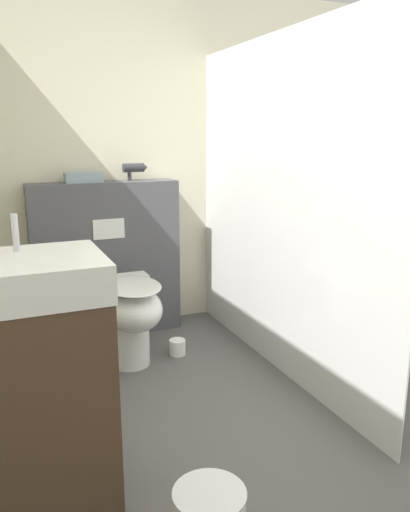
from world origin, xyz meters
The scene contains 8 objects.
wall_back centered at (0.00, 2.39, 1.25)m, with size 8.00×0.06×2.50m.
partition_panel centered at (-0.33, 2.23, 0.56)m, with size 1.05×0.23×1.13m.
shower_glass centered at (0.52, 1.27, 1.01)m, with size 0.04×2.18×2.02m.
toilet centered at (-0.33, 1.62, 0.36)m, with size 0.37×0.62×0.57m.
sink_vanity centered at (-1.00, 0.53, 0.52)m, with size 0.58×0.46×1.17m.
hair_drier centered at (-0.10, 2.25, 1.22)m, with size 0.18×0.06×0.12m.
folded_towel centered at (-0.46, 2.23, 1.16)m, with size 0.25×0.13×0.07m.
spare_toilet_roll centered at (0.00, 1.66, 0.05)m, with size 0.11×0.11×0.10m.
Camera 1 is at (-1.07, -1.28, 1.44)m, focal length 35.00 mm.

